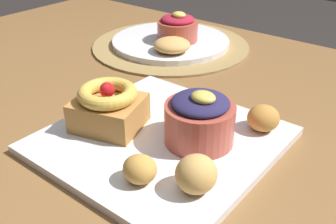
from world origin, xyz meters
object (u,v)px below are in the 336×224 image
(fritter_front, at_px, (263,118))
(fritter_middle, at_px, (140,169))
(back_ramekin, at_px, (178,28))
(front_plate, at_px, (159,139))
(berry_ramekin, at_px, (200,119))
(back_pastry, at_px, (172,45))
(back_plate, at_px, (171,41))
(cake_slice, at_px, (109,107))
(fritter_back, at_px, (196,174))

(fritter_front, distance_m, fritter_middle, 0.20)
(fritter_middle, xyz_separation_m, back_ramekin, (-0.25, 0.40, 0.02))
(front_plate, xyz_separation_m, berry_ramekin, (0.05, 0.02, 0.04))
(fritter_middle, xyz_separation_m, back_pastry, (-0.22, 0.34, 0.00))
(back_plate, bearing_deg, fritter_front, -32.68)
(cake_slice, bearing_deg, fritter_front, 36.14)
(cake_slice, height_order, fritter_middle, cake_slice)
(berry_ramekin, relative_size, back_ramekin, 1.05)
(back_plate, height_order, back_pastry, back_pastry)
(fritter_back, bearing_deg, fritter_front, 90.16)
(berry_ramekin, distance_m, fritter_front, 0.10)
(fritter_front, relative_size, fritter_middle, 1.13)
(cake_slice, distance_m, fritter_back, 0.18)
(fritter_front, distance_m, back_pastry, 0.32)
(fritter_middle, distance_m, back_plate, 0.49)
(berry_ramekin, xyz_separation_m, back_plate, (-0.28, 0.29, -0.03))
(front_plate, height_order, cake_slice, cake_slice)
(cake_slice, bearing_deg, fritter_middle, -28.86)
(back_plate, bearing_deg, fritter_back, -48.62)
(cake_slice, xyz_separation_m, back_plate, (-0.16, 0.34, -0.03))
(front_plate, xyz_separation_m, fritter_front, (0.10, 0.10, 0.02))
(berry_ramekin, bearing_deg, back_ramekin, 131.50)
(back_pastry, bearing_deg, back_plate, 129.95)
(cake_slice, relative_size, back_ramekin, 1.25)
(front_plate, xyz_separation_m, fritter_back, (0.10, -0.06, 0.03))
(back_pastry, bearing_deg, fritter_back, -48.35)
(front_plate, xyz_separation_m, cake_slice, (-0.07, -0.02, 0.04))
(cake_slice, relative_size, berry_ramekin, 1.19)
(back_ramekin, bearing_deg, fritter_middle, -57.85)
(back_plate, xyz_separation_m, back_pastry, (0.05, -0.06, 0.02))
(berry_ramekin, height_order, fritter_back, berry_ramekin)
(cake_slice, bearing_deg, front_plate, 18.91)
(front_plate, relative_size, fritter_front, 6.28)
(back_pastry, bearing_deg, cake_slice, -69.24)
(cake_slice, distance_m, back_plate, 0.37)
(fritter_front, xyz_separation_m, back_plate, (-0.33, 0.21, -0.02))
(cake_slice, relative_size, fritter_front, 2.42)
(fritter_back, bearing_deg, fritter_middle, -155.17)
(front_plate, distance_m, back_ramekin, 0.38)
(back_plate, bearing_deg, fritter_middle, -55.99)
(fritter_front, xyz_separation_m, fritter_middle, (-0.06, -0.19, -0.00))
(cake_slice, xyz_separation_m, back_ramekin, (-0.14, 0.34, 0.00))
(berry_ramekin, distance_m, back_ramekin, 0.39)
(front_plate, bearing_deg, back_plate, 125.78)
(cake_slice, height_order, back_ramekin, back_ramekin)
(fritter_back, distance_m, back_pastry, 0.42)
(back_ramekin, relative_size, back_pastry, 1.18)
(berry_ramekin, bearing_deg, fritter_front, 56.40)
(fritter_back, height_order, back_plate, fritter_back)
(back_ramekin, bearing_deg, back_pastry, -61.97)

